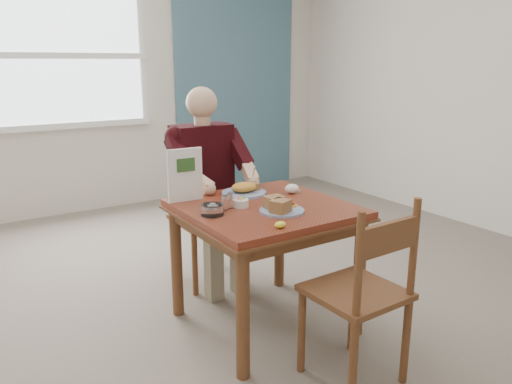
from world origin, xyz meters
TOP-DOWN VIEW (x-y plane):
  - floor at (0.00, 0.00)m, footprint 6.00×6.00m
  - wall_back at (0.00, 3.00)m, footprint 5.50×0.00m
  - accent_panel at (1.60, 2.98)m, footprint 1.60×0.02m
  - lemon_wedge at (-0.16, -0.38)m, footprint 0.07×0.05m
  - napkin at (0.29, 0.13)m, footprint 0.11×0.10m
  - metal_dish at (0.32, 0.15)m, footprint 0.11×0.11m
  - window at (-0.40, 2.97)m, footprint 1.72×0.04m
  - table at (0.00, 0.00)m, footprint 0.92×0.92m
  - chair_far at (0.00, 0.80)m, footprint 0.42×0.42m
  - chair_near at (0.07, -0.73)m, footprint 0.43×0.43m
  - diner at (0.00, 0.71)m, footprint 0.53×0.56m
  - near_plate at (-0.01, -0.16)m, footprint 0.30×0.30m
  - far_plate at (0.03, 0.27)m, footprint 0.30×0.30m
  - caddy at (-0.14, 0.04)m, footprint 0.10×0.10m
  - shakers at (-0.22, 0.05)m, footprint 0.09×0.07m
  - creamer at (-0.34, -0.01)m, footprint 0.16×0.16m
  - menu at (-0.34, 0.33)m, footprint 0.21×0.03m

SIDE VIEW (x-z plane):
  - floor at x=0.00m, z-range 0.00..0.00m
  - chair_far at x=0.00m, z-range 0.00..0.95m
  - chair_near at x=0.07m, z-range 0.00..0.95m
  - table at x=0.00m, z-range 0.26..1.01m
  - metal_dish at x=0.32m, z-range 0.75..0.76m
  - lemon_wedge at x=-0.16m, z-range 0.75..0.78m
  - caddy at x=-0.14m, z-range 0.74..0.81m
  - far_plate at x=0.03m, z-range 0.74..0.81m
  - napkin at x=0.29m, z-range 0.75..0.81m
  - creamer at x=-0.34m, z-range 0.75..0.81m
  - near_plate at x=-0.01m, z-range 0.74..0.82m
  - shakers at x=-0.22m, z-range 0.75..0.83m
  - diner at x=0.00m, z-range 0.12..1.50m
  - menu at x=-0.34m, z-range 0.75..1.06m
  - accent_panel at x=1.60m, z-range 0.00..2.80m
  - wall_back at x=0.00m, z-range -1.35..4.15m
  - window at x=-0.40m, z-range 0.89..2.31m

